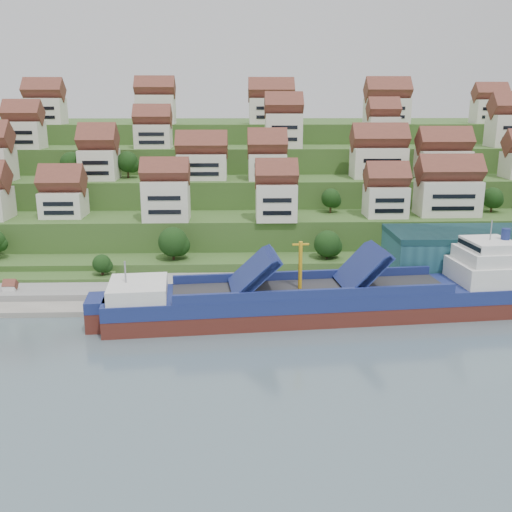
{
  "coord_description": "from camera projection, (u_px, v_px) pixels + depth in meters",
  "views": [
    {
      "loc": [
        -9.27,
        -95.78,
        37.89
      ],
      "look_at": [
        -5.83,
        14.0,
        8.0
      ],
      "focal_mm": 40.0,
      "sensor_mm": 36.0,
      "label": 1
    }
  ],
  "objects": [
    {
      "name": "ground",
      "position": [
        291.0,
        319.0,
        102.6
      ],
      "size": [
        300.0,
        300.0,
        0.0
      ],
      "primitive_type": "plane",
      "color": "slate",
      "rests_on": "ground"
    },
    {
      "name": "quay",
      "position": [
        381.0,
        286.0,
        117.39
      ],
      "size": [
        180.0,
        14.0,
        2.2
      ],
      "primitive_type": "cube",
      "color": "gray",
      "rests_on": "ground"
    },
    {
      "name": "hillside",
      "position": [
        265.0,
        182.0,
        199.68
      ],
      "size": [
        260.0,
        128.0,
        31.0
      ],
      "color": "#2D4C1E",
      "rests_on": "ground"
    },
    {
      "name": "hillside_village",
      "position": [
        280.0,
        153.0,
        154.73
      ],
      "size": [
        156.57,
        63.06,
        28.78
      ],
      "color": "silver",
      "rests_on": "ground"
    },
    {
      "name": "hillside_trees",
      "position": [
        247.0,
        188.0,
        142.11
      ],
      "size": [
        142.84,
        62.54,
        31.12
      ],
      "color": "#193B13",
      "rests_on": "ground"
    },
    {
      "name": "flagpole",
      "position": [
        379.0,
        266.0,
        110.99
      ],
      "size": [
        1.28,
        0.16,
        8.0
      ],
      "color": "gray",
      "rests_on": "quay"
    },
    {
      "name": "cargo_ship",
      "position": [
        332.0,
        299.0,
        103.09
      ],
      "size": [
        77.14,
        19.19,
        16.91
      ],
      "rotation": [
        0.0,
        0.0,
        0.1
      ],
      "color": "#532019",
      "rests_on": "ground"
    }
  ]
}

